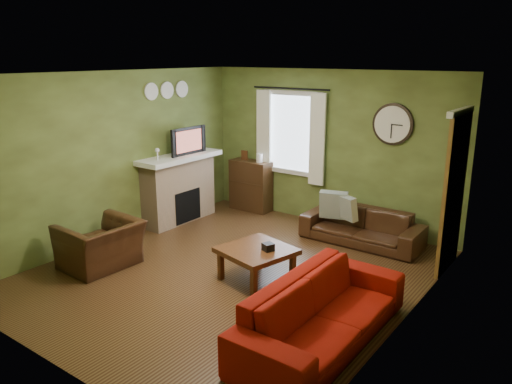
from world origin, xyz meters
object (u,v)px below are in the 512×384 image
Objects in this scene: sofa_brown at (362,226)px; sofa_red at (323,312)px; bookshelf at (251,185)px; coffee_table at (257,264)px; armchair at (101,245)px.

sofa_red is at bearing -73.09° from sofa_brown.
coffee_table is (1.88, -2.40, -0.25)m from bookshelf.
sofa_brown reaches higher than coffee_table.
bookshelf is 3.32m from armchair.
bookshelf is at bearing 128.03° from coffee_table.
sofa_red reaches higher than armchair.
sofa_brown is 2.09m from coffee_table.
sofa_brown is 3.86m from armchair.
armchair is 1.20× the size of coffee_table.
sofa_brown is 0.82× the size of sofa_red.
bookshelf is 0.95× the size of armchair.
sofa_brown is 2.91m from sofa_red.
sofa_brown is at bearing 16.91° from sofa_red.
sofa_red is at bearing -44.17° from bookshelf.
sofa_red is at bearing 94.42° from armchair.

